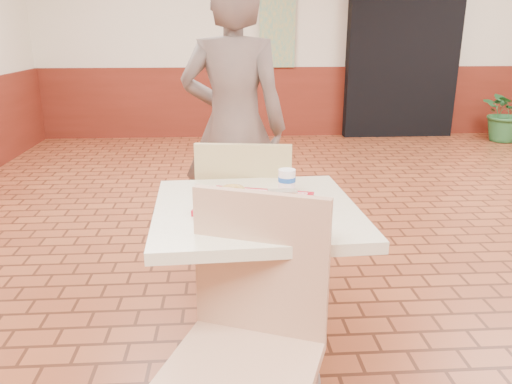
{
  "coord_description": "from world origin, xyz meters",
  "views": [
    {
      "loc": [
        -1.38,
        -2.35,
        1.5
      ],
      "look_at": [
        -1.26,
        -0.5,
        0.9
      ],
      "focal_mm": 35.0,
      "sensor_mm": 36.0,
      "label": 1
    }
  ],
  "objects": [
    {
      "name": "wainscot_band",
      "position": [
        0.0,
        0.0,
        0.5
      ],
      "size": [
        8.0,
        10.0,
        1.0
      ],
      "color": "#5F1D12",
      "rests_on": "ground"
    },
    {
      "name": "corridor_doorway",
      "position": [
        1.2,
        4.88,
        1.1
      ],
      "size": [
        1.6,
        0.22,
        2.2
      ],
      "primitive_type": "cube",
      "color": "black",
      "rests_on": "ground"
    },
    {
      "name": "promo_poster",
      "position": [
        -0.6,
        4.94,
        1.6
      ],
      "size": [
        0.5,
        0.03,
        1.2
      ],
      "primitive_type": "cube",
      "color": "gray",
      "rests_on": "wainscot_band"
    },
    {
      "name": "main_table",
      "position": [
        -1.26,
        -0.5,
        0.57
      ],
      "size": [
        0.8,
        0.8,
        0.84
      ],
      "rotation": [
        0.0,
        0.0,
        0.05
      ],
      "color": "beige",
      "rests_on": "ground"
    },
    {
      "name": "chair_main_front",
      "position": [
        -1.31,
        -0.95,
        0.56
      ],
      "size": [
        0.6,
        0.6,
        1.01
      ],
      "rotation": [
        0.0,
        0.0,
        -0.37
      ],
      "color": "tan",
      "rests_on": "ground"
    },
    {
      "name": "chair_main_back",
      "position": [
        -1.27,
        0.06,
        0.56
      ],
      "size": [
        0.52,
        0.52,
        1.0
      ],
      "rotation": [
        0.0,
        0.0,
        3.0
      ],
      "color": "tan",
      "rests_on": "ground"
    },
    {
      "name": "customer",
      "position": [
        -1.31,
        0.76,
        0.92
      ],
      "size": [
        0.73,
        0.55,
        1.83
      ],
      "primitive_type": "imported",
      "rotation": [
        0.0,
        0.0,
        2.97
      ],
      "color": "#6A5952",
      "rests_on": "ground"
    },
    {
      "name": "serving_tray",
      "position": [
        -1.26,
        -0.5,
        0.85
      ],
      "size": [
        0.42,
        0.33,
        0.03
      ],
      "rotation": [
        0.0,
        0.0,
        -0.28
      ],
      "color": "#B30D20",
      "rests_on": "main_table"
    },
    {
      "name": "ring_donut",
      "position": [
        -1.35,
        -0.42,
        0.88
      ],
      "size": [
        0.11,
        0.11,
        0.03
      ],
      "primitive_type": "torus",
      "rotation": [
        0.0,
        0.0,
        0.09
      ],
      "color": "#BC9344",
      "rests_on": "serving_tray"
    },
    {
      "name": "long_john_donut",
      "position": [
        -1.16,
        -0.5,
        0.88
      ],
      "size": [
        0.14,
        0.07,
        0.04
      ],
      "rotation": [
        0.0,
        0.0,
        0.03
      ],
      "color": "gold",
      "rests_on": "serving_tray"
    },
    {
      "name": "paper_cup",
      "position": [
        -1.12,
        -0.38,
        0.91
      ],
      "size": [
        0.07,
        0.07,
        0.09
      ],
      "rotation": [
        0.0,
        0.0,
        -0.37
      ],
      "color": "white",
      "rests_on": "serving_tray"
    },
    {
      "name": "potted_plant",
      "position": [
        2.61,
        4.4,
        0.42
      ],
      "size": [
        0.87,
        0.8,
        0.84
      ],
      "primitive_type": "imported",
      "rotation": [
        0.0,
        0.0,
        0.21
      ],
      "color": "#296733",
      "rests_on": "ground"
    }
  ]
}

